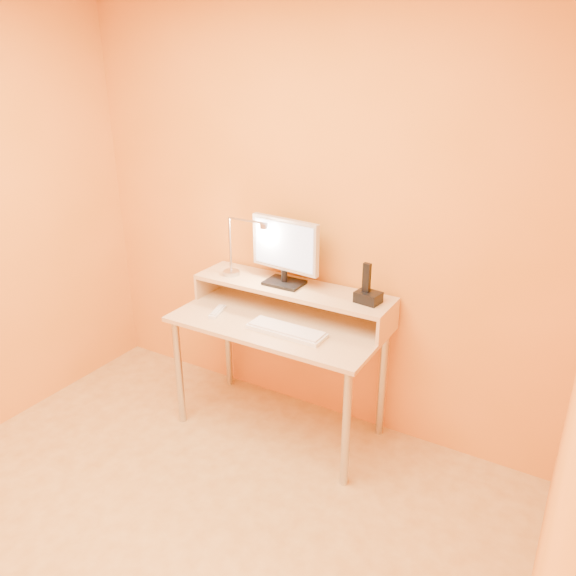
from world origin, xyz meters
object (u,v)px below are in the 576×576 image
Objects in this scene: monitor_panel at (285,244)px; phone_dock at (368,297)px; keyboard at (286,331)px; mouse at (305,336)px; remote_control at (218,312)px; lamp_base at (231,273)px.

phone_dock is (0.52, -0.01, -0.21)m from monitor_panel.
mouse is (0.12, -0.01, 0.01)m from keyboard.
phone_dock reaches higher than mouse.
mouse is 0.60m from remote_control.
phone_dock is 1.34× the size of mouse.
lamp_base is 0.88m from phone_dock.
lamp_base is at bearing -167.21° from monitor_panel.
phone_dock is at bearing 1.31° from remote_control.
remote_control is (-0.31, -0.25, -0.39)m from monitor_panel.
mouse is (-0.23, -0.27, -0.17)m from phone_dock.
monitor_panel is 4.55× the size of mouse.
monitor_panel reaches higher than phone_dock.
phone_dock is at bearing 29.52° from mouse.
monitor_panel is at bearing 6.43° from lamp_base.
keyboard is at bearing -16.94° from remote_control.
keyboard is (-0.35, -0.26, -0.18)m from phone_dock.
monitor_panel is 4.41× the size of lamp_base.
monitor_panel is 0.42m from lamp_base.
lamp_base is at bearing 87.45° from remote_control.
remote_control is at bearing -134.30° from monitor_panel.
remote_control is (-0.59, 0.03, -0.01)m from mouse.
phone_dock is 0.88m from remote_control.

